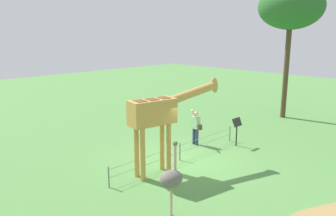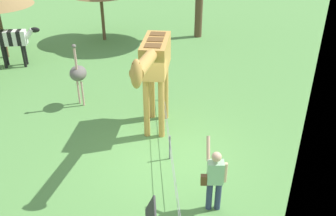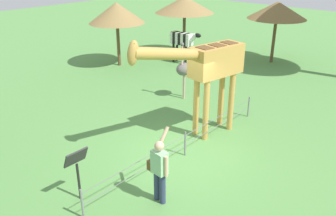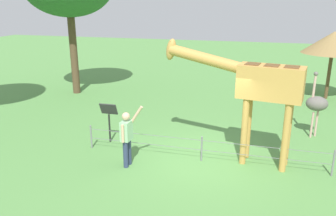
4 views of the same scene
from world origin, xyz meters
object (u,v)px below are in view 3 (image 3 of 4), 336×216
at_px(giraffe, 208,66).
at_px(zebra, 183,40).
at_px(ostrich, 184,69).
at_px(shade_hut_near, 277,10).
at_px(info_sign, 77,164).
at_px(shade_hut_far, 117,13).
at_px(shade_hut_aside, 185,5).
at_px(visitor, 159,168).

height_order(giraffe, zebra, giraffe).
bearing_deg(ostrich, zebra, -139.60).
height_order(zebra, shade_hut_near, shade_hut_near).
bearing_deg(info_sign, giraffe, 176.59).
bearing_deg(shade_hut_far, ostrich, 77.19).
bearing_deg(shade_hut_aside, info_sign, 28.60).
relative_size(shade_hut_near, shade_hut_aside, 0.97).
bearing_deg(zebra, giraffe, 44.87).
height_order(visitor, info_sign, visitor).
xyz_separation_m(zebra, shade_hut_aside, (-1.07, -0.79, 1.59)).
xyz_separation_m(shade_hut_far, shade_hut_aside, (-3.59, 1.29, 0.14)).
relative_size(giraffe, zebra, 2.20).
height_order(ostrich, shade_hut_near, shade_hut_near).
xyz_separation_m(ostrich, info_sign, (6.50, 2.21, -0.23)).
relative_size(shade_hut_near, info_sign, 2.34).
bearing_deg(shade_hut_aside, shade_hut_far, -19.84).
height_order(giraffe, info_sign, giraffe).
height_order(zebra, info_sign, zebra).
bearing_deg(zebra, shade_hut_aside, -143.76).
relative_size(ostrich, shade_hut_far, 0.72).
bearing_deg(visitor, ostrich, -145.45).
xyz_separation_m(visitor, ostrich, (-5.30, -3.65, 0.27)).
bearing_deg(zebra, ostrich, 40.40).
bearing_deg(zebra, shade_hut_far, -39.63).
bearing_deg(visitor, info_sign, -50.36).
distance_m(visitor, zebra, 11.29).
distance_m(shade_hut_far, info_sign, 10.83).
height_order(shade_hut_near, shade_hut_aside, shade_hut_aside).
relative_size(visitor, ostrich, 0.78).
distance_m(zebra, ostrich, 4.86).
height_order(giraffe, shade_hut_aside, giraffe).
relative_size(giraffe, info_sign, 3.02).
height_order(ostrich, shade_hut_aside, shade_hut_aside).
bearing_deg(visitor, zebra, -142.93).
bearing_deg(shade_hut_near, zebra, -46.93).
bearing_deg(giraffe, info_sign, -3.41).
xyz_separation_m(ostrich, shade_hut_near, (-6.91, 0.27, 1.48)).
relative_size(zebra, ostrich, 0.80).
relative_size(zebra, info_sign, 1.37).
relative_size(giraffe, shade_hut_near, 1.29).
bearing_deg(giraffe, shade_hut_near, -166.02).
bearing_deg(shade_hut_aside, shade_hut_near, 116.80).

